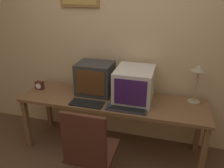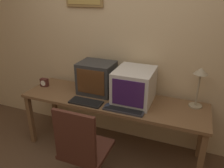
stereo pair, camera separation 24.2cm
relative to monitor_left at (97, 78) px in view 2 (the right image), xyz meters
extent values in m
cube|color=#D1B284|center=(0.25, 0.28, 0.38)|extent=(8.00, 0.05, 2.60)
cube|color=brown|center=(0.25, -0.11, -0.21)|extent=(2.19, 0.61, 0.04)
cube|color=brown|center=(-0.80, -0.37, -0.57)|extent=(0.06, 0.06, 0.69)
cube|color=brown|center=(1.29, -0.37, -0.57)|extent=(0.06, 0.06, 0.69)
cube|color=brown|center=(-0.80, 0.14, -0.57)|extent=(0.06, 0.06, 0.69)
cube|color=brown|center=(1.29, 0.14, -0.57)|extent=(0.06, 0.06, 0.69)
cube|color=#333333|center=(0.00, 0.00, 0.00)|extent=(0.43, 0.34, 0.39)
cube|color=#563319|center=(0.00, -0.17, 0.01)|extent=(0.35, 0.01, 0.30)
cube|color=beige|center=(0.50, -0.05, 0.00)|extent=(0.42, 0.48, 0.38)
cube|color=#3D1E56|center=(0.50, -0.30, 0.00)|extent=(0.35, 0.01, 0.29)
cube|color=black|center=(0.01, -0.32, -0.18)|extent=(0.38, 0.16, 0.02)
cube|color=black|center=(0.01, -0.32, -0.17)|extent=(0.35, 0.13, 0.00)
cube|color=#333338|center=(0.46, -0.33, -0.18)|extent=(0.44, 0.13, 0.02)
cube|color=black|center=(0.46, -0.33, -0.17)|extent=(0.41, 0.11, 0.00)
ellipsoid|color=#282D3D|center=(0.27, -0.30, -0.18)|extent=(0.07, 0.11, 0.03)
cube|color=#4C231E|center=(-0.74, -0.09, -0.14)|extent=(0.10, 0.06, 0.11)
cylinder|color=white|center=(-0.74, -0.12, -0.14)|extent=(0.07, 0.00, 0.07)
cylinder|color=tan|center=(1.17, 0.06, -0.19)|extent=(0.14, 0.14, 0.02)
cylinder|color=tan|center=(1.17, 0.06, 0.01)|extent=(0.02, 0.02, 0.38)
cone|color=tan|center=(1.17, 0.06, 0.22)|extent=(0.15, 0.15, 0.07)
cylinder|color=#282828|center=(0.23, -0.75, -0.68)|extent=(0.06, 0.06, 0.42)
cube|color=#472319|center=(0.23, -0.75, -0.45)|extent=(0.43, 0.43, 0.04)
cube|color=#472319|center=(0.23, -0.95, -0.18)|extent=(0.40, 0.04, 0.50)
camera|label=1|loc=(0.87, -2.34, 0.99)|focal=35.00mm
camera|label=2|loc=(1.10, -2.26, 0.99)|focal=35.00mm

